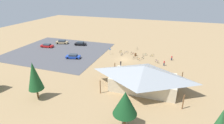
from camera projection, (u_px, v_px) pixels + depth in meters
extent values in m
plane|color=#9E7F56|center=(125.00, 60.00, 54.55)|extent=(160.00, 160.00, 0.00)
cube|color=#4C4C51|center=(59.00, 51.00, 61.93)|extent=(32.24, 29.09, 0.05)
cube|color=beige|center=(143.00, 82.00, 38.24)|extent=(13.85, 7.40, 3.03)
pyramid|color=#93999E|center=(144.00, 71.00, 37.19)|extent=(16.67, 10.22, 2.40)
cylinder|color=brown|center=(182.00, 78.00, 40.09)|extent=(0.20, 0.20, 3.03)
cylinder|color=brown|center=(115.00, 68.00, 44.94)|extent=(0.20, 0.20, 3.03)
cylinder|color=brown|center=(183.00, 102.00, 31.54)|extent=(0.20, 0.20, 3.03)
cylinder|color=brown|center=(100.00, 87.00, 36.40)|extent=(0.20, 0.20, 3.03)
cylinder|color=brown|center=(136.00, 55.00, 57.44)|extent=(0.60, 0.60, 0.90)
cylinder|color=#99999E|center=(110.00, 51.00, 58.42)|extent=(0.08, 0.08, 2.20)
cube|color=#1959B2|center=(110.00, 49.00, 58.11)|extent=(0.56, 0.04, 0.40)
cylinder|color=brown|center=(38.00, 93.00, 34.90)|extent=(0.36, 0.36, 2.18)
cone|color=#194C23|center=(34.00, 76.00, 33.38)|extent=(2.96, 2.96, 5.68)
cylinder|color=brown|center=(124.00, 120.00, 27.36)|extent=(0.43, 0.43, 2.72)
cone|color=#14421E|center=(125.00, 103.00, 26.08)|extent=(3.79, 3.79, 3.85)
torus|color=black|center=(151.00, 56.00, 56.64)|extent=(0.44, 0.53, 0.65)
torus|color=black|center=(153.00, 55.00, 57.18)|extent=(0.44, 0.53, 0.65)
cylinder|color=yellow|center=(152.00, 55.00, 56.87)|extent=(0.66, 0.81, 0.04)
cylinder|color=yellow|center=(152.00, 55.00, 56.75)|extent=(0.04, 0.04, 0.37)
cube|color=black|center=(152.00, 55.00, 56.67)|extent=(0.19, 0.21, 0.05)
cylinder|color=yellow|center=(153.00, 55.00, 57.04)|extent=(0.04, 0.04, 0.45)
cylinder|color=black|center=(153.00, 54.00, 56.95)|extent=(0.39, 0.33, 0.03)
torus|color=black|center=(123.00, 54.00, 58.31)|extent=(0.19, 0.65, 0.66)
torus|color=black|center=(121.00, 55.00, 57.52)|extent=(0.19, 0.65, 0.66)
cylinder|color=#2347B7|center=(122.00, 54.00, 57.87)|extent=(0.24, 0.92, 0.04)
cylinder|color=#2347B7|center=(122.00, 54.00, 57.99)|extent=(0.04, 0.04, 0.38)
cube|color=black|center=(122.00, 53.00, 57.91)|extent=(0.12, 0.21, 0.05)
cylinder|color=#2347B7|center=(121.00, 54.00, 57.52)|extent=(0.04, 0.04, 0.40)
cylinder|color=black|center=(121.00, 54.00, 57.44)|extent=(0.48, 0.14, 0.03)
torus|color=black|center=(128.00, 52.00, 59.98)|extent=(0.56, 0.47, 0.69)
torus|color=black|center=(125.00, 52.00, 59.65)|extent=(0.56, 0.47, 0.69)
cylinder|color=silver|center=(126.00, 52.00, 59.77)|extent=(0.74, 0.62, 0.04)
cylinder|color=silver|center=(127.00, 52.00, 59.79)|extent=(0.04, 0.04, 0.42)
cube|color=black|center=(127.00, 51.00, 59.71)|extent=(0.21, 0.19, 0.05)
cylinder|color=silver|center=(125.00, 52.00, 59.59)|extent=(0.04, 0.04, 0.50)
cylinder|color=black|center=(125.00, 51.00, 59.49)|extent=(0.33, 0.39, 0.03)
torus|color=black|center=(146.00, 55.00, 57.73)|extent=(0.64, 0.27, 0.67)
torus|color=black|center=(143.00, 55.00, 57.70)|extent=(0.64, 0.27, 0.67)
cylinder|color=#197A7F|center=(145.00, 54.00, 57.67)|extent=(0.92, 0.37, 0.04)
cylinder|color=#197A7F|center=(146.00, 54.00, 57.64)|extent=(0.04, 0.04, 0.40)
cube|color=black|center=(146.00, 53.00, 57.57)|extent=(0.22, 0.14, 0.05)
cylinder|color=#197A7F|center=(144.00, 54.00, 57.63)|extent=(0.04, 0.04, 0.40)
cylinder|color=black|center=(144.00, 53.00, 57.55)|extent=(0.20, 0.46, 0.03)
torus|color=black|center=(134.00, 54.00, 58.25)|extent=(0.74, 0.12, 0.74)
torus|color=black|center=(132.00, 53.00, 58.66)|extent=(0.74, 0.12, 0.74)
cylinder|color=red|center=(133.00, 53.00, 58.40)|extent=(0.96, 0.15, 0.04)
cylinder|color=red|center=(134.00, 53.00, 58.29)|extent=(0.04, 0.04, 0.44)
cube|color=black|center=(134.00, 53.00, 58.21)|extent=(0.21, 0.10, 0.05)
cylinder|color=red|center=(132.00, 53.00, 58.52)|extent=(0.04, 0.04, 0.52)
cylinder|color=black|center=(132.00, 52.00, 58.42)|extent=(0.09, 0.48, 0.03)
torus|color=black|center=(158.00, 62.00, 51.74)|extent=(0.53, 0.53, 0.70)
torus|color=black|center=(156.00, 61.00, 52.60)|extent=(0.53, 0.53, 0.70)
cylinder|color=#722D9E|center=(157.00, 61.00, 52.12)|extent=(0.70, 0.70, 0.04)
cylinder|color=#722D9E|center=(158.00, 61.00, 51.92)|extent=(0.04, 0.04, 0.46)
cube|color=black|center=(158.00, 60.00, 51.83)|extent=(0.20, 0.20, 0.05)
cylinder|color=#722D9E|center=(156.00, 60.00, 52.42)|extent=(0.04, 0.04, 0.48)
cylinder|color=black|center=(156.00, 60.00, 52.32)|extent=(0.36, 0.36, 0.03)
torus|color=black|center=(135.00, 57.00, 55.73)|extent=(0.24, 0.67, 0.69)
torus|color=black|center=(133.00, 58.00, 54.92)|extent=(0.24, 0.67, 0.69)
cylinder|color=black|center=(134.00, 57.00, 55.28)|extent=(0.33, 0.97, 0.04)
cylinder|color=black|center=(135.00, 57.00, 55.40)|extent=(0.04, 0.04, 0.38)
cube|color=black|center=(135.00, 56.00, 55.32)|extent=(0.14, 0.21, 0.05)
cylinder|color=black|center=(134.00, 57.00, 54.91)|extent=(0.04, 0.04, 0.50)
cylinder|color=black|center=(134.00, 56.00, 54.81)|extent=(0.47, 0.17, 0.03)
torus|color=black|center=(140.00, 59.00, 53.66)|extent=(0.58, 0.52, 0.75)
torus|color=black|center=(137.00, 58.00, 54.49)|extent=(0.58, 0.52, 0.75)
cylinder|color=orange|center=(139.00, 59.00, 54.03)|extent=(0.74, 0.66, 0.04)
cylinder|color=orange|center=(139.00, 58.00, 53.85)|extent=(0.04, 0.04, 0.39)
cube|color=black|center=(139.00, 58.00, 53.78)|extent=(0.20, 0.19, 0.05)
cylinder|color=orange|center=(138.00, 58.00, 54.32)|extent=(0.04, 0.04, 0.44)
cylinder|color=black|center=(138.00, 57.00, 54.24)|extent=(0.34, 0.38, 0.03)
torus|color=black|center=(137.00, 49.00, 62.77)|extent=(0.16, 0.73, 0.73)
torus|color=black|center=(137.00, 48.00, 63.76)|extent=(0.16, 0.73, 0.73)
cylinder|color=#1E7F38|center=(137.00, 48.00, 63.22)|extent=(0.20, 0.99, 0.04)
cylinder|color=#1E7F38|center=(137.00, 48.00, 63.01)|extent=(0.04, 0.04, 0.41)
cube|color=black|center=(137.00, 48.00, 62.93)|extent=(0.11, 0.21, 0.05)
cylinder|color=#1E7F38|center=(137.00, 48.00, 63.57)|extent=(0.04, 0.04, 0.44)
cylinder|color=black|center=(137.00, 47.00, 63.49)|extent=(0.48, 0.11, 0.03)
torus|color=black|center=(142.00, 58.00, 54.69)|extent=(0.25, 0.66, 0.68)
torus|color=black|center=(143.00, 57.00, 55.39)|extent=(0.25, 0.66, 0.68)
cylinder|color=#B7B7BC|center=(143.00, 57.00, 55.00)|extent=(0.31, 0.84, 0.04)
cylinder|color=#B7B7BC|center=(142.00, 57.00, 54.84)|extent=(0.04, 0.04, 0.41)
cube|color=black|center=(143.00, 57.00, 54.76)|extent=(0.14, 0.22, 0.05)
cylinder|color=#B7B7BC|center=(143.00, 57.00, 55.24)|extent=(0.04, 0.04, 0.42)
cylinder|color=black|center=(143.00, 56.00, 55.16)|extent=(0.47, 0.18, 0.03)
torus|color=black|center=(122.00, 51.00, 60.81)|extent=(0.23, 0.64, 0.65)
torus|color=black|center=(120.00, 52.00, 60.04)|extent=(0.23, 0.64, 0.65)
cylinder|color=yellow|center=(121.00, 51.00, 60.38)|extent=(0.32, 0.92, 0.04)
cylinder|color=yellow|center=(121.00, 51.00, 60.49)|extent=(0.04, 0.04, 0.36)
cube|color=black|center=(121.00, 51.00, 60.42)|extent=(0.14, 0.21, 0.05)
cylinder|color=yellow|center=(120.00, 51.00, 60.03)|extent=(0.04, 0.04, 0.44)
cylinder|color=black|center=(120.00, 51.00, 59.94)|extent=(0.47, 0.17, 0.03)
cube|color=red|center=(47.00, 46.00, 65.72)|extent=(4.82, 2.36, 0.63)
cube|color=#2D3842|center=(47.00, 45.00, 65.51)|extent=(2.77, 1.91, 0.45)
cylinder|color=black|center=(42.00, 47.00, 65.38)|extent=(0.66, 0.29, 0.64)
cylinder|color=black|center=(45.00, 46.00, 66.84)|extent=(0.66, 0.29, 0.64)
cylinder|color=black|center=(50.00, 47.00, 64.76)|extent=(0.66, 0.29, 0.64)
cylinder|color=black|center=(52.00, 46.00, 66.22)|extent=(0.66, 0.29, 0.64)
cube|color=tan|center=(62.00, 42.00, 70.03)|extent=(4.95, 2.86, 0.68)
cube|color=#2D3842|center=(62.00, 41.00, 69.79)|extent=(2.90, 2.19, 0.57)
cylinder|color=black|center=(58.00, 43.00, 69.52)|extent=(0.67, 0.36, 0.64)
cylinder|color=black|center=(59.00, 42.00, 71.04)|extent=(0.67, 0.36, 0.64)
cylinder|color=black|center=(65.00, 44.00, 69.21)|extent=(0.67, 0.36, 0.64)
cylinder|color=black|center=(67.00, 42.00, 70.73)|extent=(0.67, 0.36, 0.64)
cube|color=black|center=(80.00, 44.00, 68.14)|extent=(4.59, 2.65, 0.63)
cube|color=#2D3842|center=(80.00, 42.00, 67.91)|extent=(2.68, 2.08, 0.58)
cylinder|color=black|center=(76.00, 45.00, 67.66)|extent=(0.67, 0.34, 0.64)
cylinder|color=black|center=(78.00, 44.00, 69.17)|extent=(0.67, 0.34, 0.64)
cylinder|color=black|center=(84.00, 45.00, 67.27)|extent=(0.67, 0.34, 0.64)
cylinder|color=black|center=(85.00, 44.00, 68.79)|extent=(0.67, 0.34, 0.64)
cube|color=#1E42B2|center=(73.00, 57.00, 55.22)|extent=(4.73, 2.78, 0.60)
cube|color=#2D3842|center=(73.00, 55.00, 55.00)|extent=(2.78, 2.14, 0.53)
cylinder|color=black|center=(68.00, 58.00, 54.70)|extent=(0.67, 0.35, 0.64)
cylinder|color=black|center=(69.00, 56.00, 56.21)|extent=(0.67, 0.35, 0.64)
cylinder|color=black|center=(77.00, 58.00, 54.39)|extent=(0.67, 0.35, 0.64)
cylinder|color=black|center=(79.00, 57.00, 55.90)|extent=(0.67, 0.35, 0.64)
cube|color=#2D3347|center=(164.00, 64.00, 50.10)|extent=(0.36, 0.40, 0.86)
cylinder|color=red|center=(164.00, 62.00, 49.83)|extent=(0.36, 0.36, 0.57)
sphere|color=tan|center=(164.00, 61.00, 49.67)|extent=(0.24, 0.24, 0.24)
cube|color=#2D3347|center=(172.00, 59.00, 53.86)|extent=(0.37, 0.40, 0.81)
cylinder|color=red|center=(172.00, 57.00, 53.59)|extent=(0.36, 0.36, 0.56)
sphere|color=tan|center=(172.00, 56.00, 53.44)|extent=(0.24, 0.24, 0.24)
cube|color=#2D3347|center=(121.00, 65.00, 49.52)|extent=(0.33, 0.38, 0.93)
cylinder|color=black|center=(121.00, 63.00, 49.22)|extent=(0.36, 0.36, 0.58)
sphere|color=tan|center=(121.00, 61.00, 49.06)|extent=(0.24, 0.24, 0.24)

